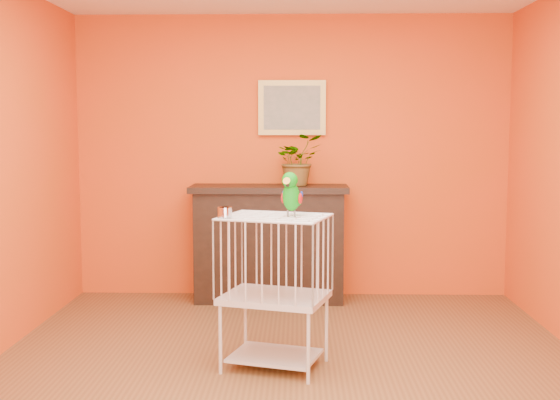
{
  "coord_description": "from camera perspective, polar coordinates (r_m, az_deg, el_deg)",
  "views": [
    {
      "loc": [
        0.06,
        -4.27,
        1.56
      ],
      "look_at": [
        -0.06,
        0.21,
        1.1
      ],
      "focal_mm": 45.0,
      "sensor_mm": 36.0,
      "label": 1
    }
  ],
  "objects": [
    {
      "name": "framed_picture",
      "position": [
        6.49,
        0.98,
        7.51
      ],
      "size": [
        0.62,
        0.04,
        0.5
      ],
      "color": "#A7843B",
      "rests_on": "room_shell"
    },
    {
      "name": "room_shell",
      "position": [
        4.27,
        0.71,
        6.16
      ],
      "size": [
        4.5,
        4.5,
        4.5
      ],
      "color": "#E14615",
      "rests_on": "ground"
    },
    {
      "name": "parrot",
      "position": [
        4.48,
        0.92,
        0.52
      ],
      "size": [
        0.15,
        0.26,
        0.29
      ],
      "rotation": [
        0.0,
        0.0,
        -0.29
      ],
      "color": "#59544C",
      "rests_on": "birdcage"
    },
    {
      "name": "ground",
      "position": [
        4.55,
        0.69,
        -14.22
      ],
      "size": [
        4.5,
        4.5,
        0.0
      ],
      "primitive_type": "plane",
      "color": "brown",
      "rests_on": "ground"
    },
    {
      "name": "console_cabinet",
      "position": [
        6.37,
        -0.9,
        -3.52
      ],
      "size": [
        1.41,
        0.51,
        1.05
      ],
      "color": "black",
      "rests_on": "ground"
    },
    {
      "name": "birdcage",
      "position": [
        4.58,
        -0.43,
        -7.3
      ],
      "size": [
        0.76,
        0.66,
        1.0
      ],
      "rotation": [
        0.0,
        0.0,
        -0.29
      ],
      "color": "silver",
      "rests_on": "ground"
    },
    {
      "name": "feed_cup",
      "position": [
        4.43,
        -4.5,
        -0.99
      ],
      "size": [
        0.09,
        0.09,
        0.06
      ],
      "primitive_type": "cylinder",
      "color": "silver",
      "rests_on": "birdcage"
    },
    {
      "name": "potted_plant",
      "position": [
        6.31,
        1.48,
        2.82
      ],
      "size": [
        0.54,
        0.57,
        0.36
      ],
      "primitive_type": "imported",
      "rotation": [
        0.0,
        0.0,
        0.33
      ],
      "color": "#26722D",
      "rests_on": "console_cabinet"
    }
  ]
}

